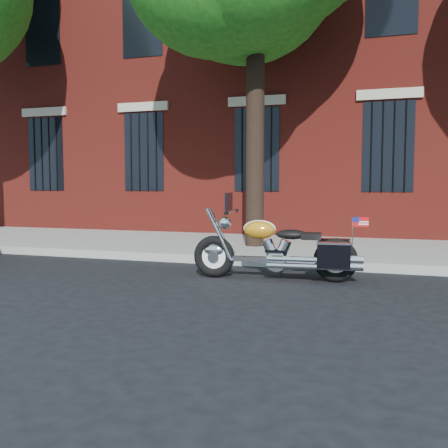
% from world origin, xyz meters
% --- Properties ---
extents(ground, '(120.00, 120.00, 0.00)m').
position_xyz_m(ground, '(0.00, 0.00, 0.00)').
color(ground, black).
rests_on(ground, ground).
extents(curb, '(40.00, 0.16, 0.15)m').
position_xyz_m(curb, '(0.00, 1.38, 0.07)').
color(curb, gray).
rests_on(curb, ground).
extents(sidewalk, '(40.00, 3.60, 0.15)m').
position_xyz_m(sidewalk, '(0.00, 3.26, 0.07)').
color(sidewalk, gray).
rests_on(sidewalk, ground).
extents(building, '(26.00, 10.08, 12.00)m').
position_xyz_m(building, '(0.00, 10.06, 6.00)').
color(building, maroon).
rests_on(building, ground).
extents(motorcycle, '(2.48, 0.82, 1.24)m').
position_xyz_m(motorcycle, '(1.57, 0.27, 0.42)').
color(motorcycle, black).
rests_on(motorcycle, ground).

